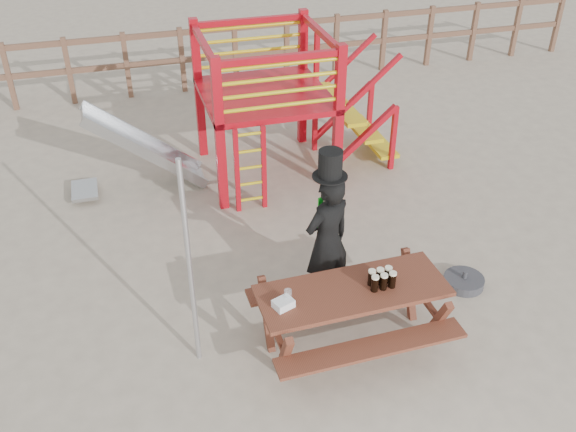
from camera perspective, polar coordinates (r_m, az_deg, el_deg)
The scene contains 10 objects.
ground at distance 6.74m, azimuth 4.26°, elevation -10.75°, with size 60.00×60.00×0.00m, color tan.
back_fence at distance 12.29m, azimuth -7.07°, elevation 14.41°, with size 15.09×0.09×1.20m.
playground_fort at distance 9.05m, azimuth -2.51°, elevation 9.86°, with size 4.71×1.84×2.10m.
picnic_table at distance 6.39m, azimuth 5.66°, elevation -8.27°, with size 1.87×1.31×0.72m.
man_with_hat at distance 6.68m, azimuth 3.52°, elevation -1.97°, with size 0.67×0.55×1.84m.
metal_pole at distance 5.85m, azimuth -8.72°, elevation -4.62°, with size 0.05×0.05×2.23m, color #B2B2B7.
parasol_base at distance 7.59m, azimuth 15.35°, elevation -5.62°, with size 0.46×0.46×0.19m.
paper_bag at distance 5.97m, azimuth -0.42°, elevation -7.80°, with size 0.18×0.14×0.08m, color white.
stout_pints at distance 6.24m, azimuth 8.33°, elevation -5.53°, with size 0.26×0.17×0.17m.
empty_glasses at distance 5.99m, azimuth -0.00°, elevation -7.21°, with size 0.07×0.07×0.15m.
Camera 1 is at (-1.82, -4.49, 4.68)m, focal length 40.00 mm.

